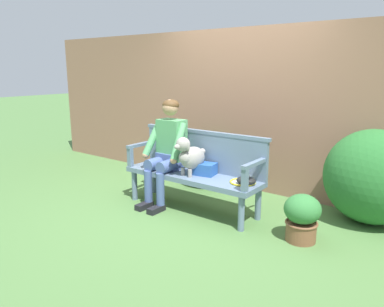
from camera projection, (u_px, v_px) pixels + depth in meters
The scene contains 14 objects.
ground_plane at pixel (192, 209), 4.60m from camera, with size 40.00×40.00×0.00m, color #4C753D.
brick_garden_fence at pixel (246, 109), 5.34m from camera, with size 8.00×0.30×2.23m, color #936651.
hedge_bush_mid_left at pixel (209, 159), 5.48m from camera, with size 0.76×0.75×0.77m, color #194C1E.
hedge_bush_far_right at pixel (373, 177), 4.09m from camera, with size 1.06×0.95×1.06m, color #286B2D.
garden_bench at pixel (192, 178), 4.51m from camera, with size 1.76×0.50×0.45m.
bench_backrest at pixel (203, 150), 4.61m from camera, with size 1.80×0.06×0.50m.
bench_armrest_left_end at pixel (137, 150), 4.88m from camera, with size 0.06×0.50×0.28m.
bench_armrest_right_end at pixel (251, 170), 3.89m from camera, with size 0.06×0.50×0.28m.
person_seated at pixel (168, 148), 4.65m from camera, with size 0.56×0.65×1.32m.
dog_on_bench at pixel (190, 156), 4.39m from camera, with size 0.28×0.47×0.47m.
tennis_racket at pixel (244, 182), 4.15m from camera, with size 0.35×0.58×0.03m.
baseball_glove at pixel (246, 181), 4.07m from camera, with size 0.22×0.17×0.09m, color black.
sports_bag at pixel (204, 169), 4.45m from camera, with size 0.28×0.20×0.14m, color #2856A3.
potted_plant at pixel (302, 216), 3.69m from camera, with size 0.36×0.36×0.48m.
Camera 1 is at (2.62, -3.45, 1.69)m, focal length 34.88 mm.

